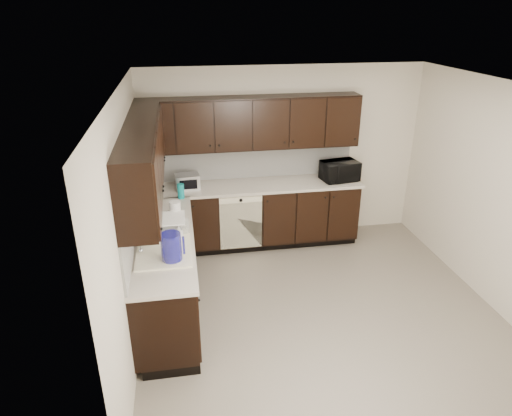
{
  "coord_description": "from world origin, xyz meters",
  "views": [
    {
      "loc": [
        -1.44,
        -4.17,
        3.19
      ],
      "look_at": [
        -0.63,
        0.6,
        1.06
      ],
      "focal_mm": 32.0,
      "sensor_mm": 36.0,
      "label": 1
    }
  ],
  "objects": [
    {
      "name": "dishwasher",
      "position": [
        -0.7,
        1.41,
        0.55
      ],
      "size": [
        0.58,
        0.04,
        0.78
      ],
      "color": "#F2EAC6",
      "rests_on": "lower_cabinets"
    },
    {
      "name": "soap_bottle_b",
      "position": [
        -1.81,
        1.3,
        1.06
      ],
      "size": [
        0.13,
        0.13,
        0.25
      ],
      "primitive_type": "imported",
      "rotation": [
        0.0,
        0.0,
        -0.43
      ],
      "color": "gray",
      "rests_on": "countertop"
    },
    {
      "name": "wall_front",
      "position": [
        0.0,
        -2.0,
        1.25
      ],
      "size": [
        4.0,
        0.02,
        2.5
      ],
      "primitive_type": "cube",
      "color": "beige",
      "rests_on": "floor"
    },
    {
      "name": "countertop",
      "position": [
        -1.01,
        1.11,
        0.92
      ],
      "size": [
        3.03,
        2.83,
        0.04
      ],
      "color": "beige",
      "rests_on": "lower_cabinets"
    },
    {
      "name": "floor",
      "position": [
        0.0,
        0.0,
        0.0
      ],
      "size": [
        4.0,
        4.0,
        0.0
      ],
      "primitive_type": "plane",
      "color": "gray",
      "rests_on": "ground"
    },
    {
      "name": "microwave",
      "position": [
        0.75,
        1.65,
        1.08
      ],
      "size": [
        0.55,
        0.42,
        0.28
      ],
      "primitive_type": "imported",
      "rotation": [
        0.0,
        0.0,
        0.17
      ],
      "color": "black",
      "rests_on": "countertop"
    },
    {
      "name": "blue_pitcher",
      "position": [
        -1.6,
        -0.25,
        1.09
      ],
      "size": [
        0.26,
        0.26,
        0.29
      ],
      "primitive_type": "cylinder",
      "rotation": [
        0.0,
        0.0,
        0.4
      ],
      "color": "#100E86",
      "rests_on": "countertop"
    },
    {
      "name": "toaster_oven",
      "position": [
        -1.39,
        1.69,
        1.04
      ],
      "size": [
        0.34,
        0.27,
        0.2
      ],
      "primitive_type": "cube",
      "rotation": [
        0.0,
        0.0,
        0.11
      ],
      "color": "#B2B2B4",
      "rests_on": "countertop"
    },
    {
      "name": "wall_back",
      "position": [
        0.0,
        2.0,
        1.25
      ],
      "size": [
        4.0,
        0.02,
        2.5
      ],
      "primitive_type": "cube",
      "color": "beige",
      "rests_on": "floor"
    },
    {
      "name": "backsplash",
      "position": [
        -1.22,
        1.32,
        1.18
      ],
      "size": [
        3.0,
        2.8,
        0.48
      ],
      "color": "white",
      "rests_on": "countertop"
    },
    {
      "name": "sink",
      "position": [
        -1.68,
        -0.01,
        0.88
      ],
      "size": [
        0.54,
        0.82,
        0.42
      ],
      "color": "#F2EAC6",
      "rests_on": "countertop"
    },
    {
      "name": "lower_cabinets",
      "position": [
        -1.01,
        1.11,
        0.41
      ],
      "size": [
        3.0,
        2.8,
        0.9
      ],
      "color": "black",
      "rests_on": "floor"
    },
    {
      "name": "paper_towel_roll",
      "position": [
        -1.55,
        0.58,
        1.08
      ],
      "size": [
        0.13,
        0.13,
        0.28
      ],
      "primitive_type": "cylinder",
      "rotation": [
        0.0,
        0.0,
        -0.05
      ],
      "color": "silver",
      "rests_on": "countertop"
    },
    {
      "name": "upper_cabinets",
      "position": [
        -1.1,
        1.2,
        1.77
      ],
      "size": [
        3.0,
        2.8,
        0.7
      ],
      "color": "black",
      "rests_on": "wall_back"
    },
    {
      "name": "ceiling",
      "position": [
        0.0,
        0.0,
        2.5
      ],
      "size": [
        4.0,
        4.0,
        0.0
      ],
      "primitive_type": "plane",
      "rotation": [
        3.14,
        0.0,
        0.0
      ],
      "color": "white",
      "rests_on": "wall_back"
    },
    {
      "name": "wall_left",
      "position": [
        -2.0,
        0.0,
        1.25
      ],
      "size": [
        0.02,
        4.0,
        2.5
      ],
      "primitive_type": "cube",
      "color": "beige",
      "rests_on": "floor"
    },
    {
      "name": "wall_right",
      "position": [
        2.0,
        0.0,
        1.25
      ],
      "size": [
        0.02,
        4.0,
        2.5
      ],
      "primitive_type": "cube",
      "color": "beige",
      "rests_on": "floor"
    },
    {
      "name": "soap_bottle_a",
      "position": [
        -1.52,
        0.2,
        1.03
      ],
      "size": [
        0.09,
        0.09,
        0.17
      ],
      "primitive_type": "imported",
      "rotation": [
        0.0,
        0.0,
        0.16
      ],
      "color": "gray",
      "rests_on": "countertop"
    },
    {
      "name": "storage_bin",
      "position": [
        -1.69,
        0.35,
        1.03
      ],
      "size": [
        0.56,
        0.5,
        0.18
      ],
      "primitive_type": "cube",
      "rotation": [
        0.0,
        0.0,
        0.43
      ],
      "color": "silver",
      "rests_on": "countertop"
    },
    {
      "name": "teal_tumbler",
      "position": [
        -1.48,
        1.35,
        1.04
      ],
      "size": [
        0.11,
        0.11,
        0.19
      ],
      "primitive_type": "cylinder",
      "rotation": [
        0.0,
        0.0,
        0.35
      ],
      "color": "#0C878D",
      "rests_on": "countertop"
    }
  ]
}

